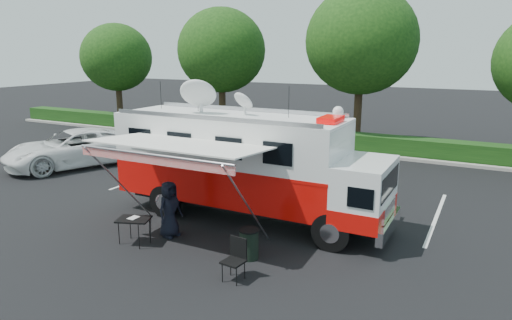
{
  "coord_description": "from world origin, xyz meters",
  "views": [
    {
      "loc": [
        6.78,
        -12.53,
        5.43
      ],
      "look_at": [
        0.0,
        0.5,
        1.9
      ],
      "focal_mm": 32.0,
      "sensor_mm": 36.0,
      "label": 1
    }
  ],
  "objects_px": {
    "command_truck": "(247,164)",
    "folding_table": "(134,220)",
    "white_suv": "(75,166)",
    "trash_bin": "(249,244)"
  },
  "relations": [
    {
      "from": "command_truck",
      "to": "folding_table",
      "type": "xyz_separation_m",
      "value": [
        -1.89,
        -3.28,
        -1.15
      ]
    },
    {
      "from": "command_truck",
      "to": "folding_table",
      "type": "height_order",
      "value": "command_truck"
    },
    {
      "from": "command_truck",
      "to": "white_suv",
      "type": "xyz_separation_m",
      "value": [
        -10.79,
        2.4,
        -1.87
      ]
    },
    {
      "from": "white_suv",
      "to": "folding_table",
      "type": "distance_m",
      "value": 10.58
    },
    {
      "from": "command_truck",
      "to": "folding_table",
      "type": "distance_m",
      "value": 3.96
    },
    {
      "from": "trash_bin",
      "to": "folding_table",
      "type": "bearing_deg",
      "value": -168.5
    },
    {
      "from": "folding_table",
      "to": "white_suv",
      "type": "bearing_deg",
      "value": 147.43
    },
    {
      "from": "command_truck",
      "to": "trash_bin",
      "type": "distance_m",
      "value": 3.32
    },
    {
      "from": "folding_table",
      "to": "trash_bin",
      "type": "distance_m",
      "value": 3.46
    },
    {
      "from": "trash_bin",
      "to": "command_truck",
      "type": "bearing_deg",
      "value": 119.74
    }
  ]
}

